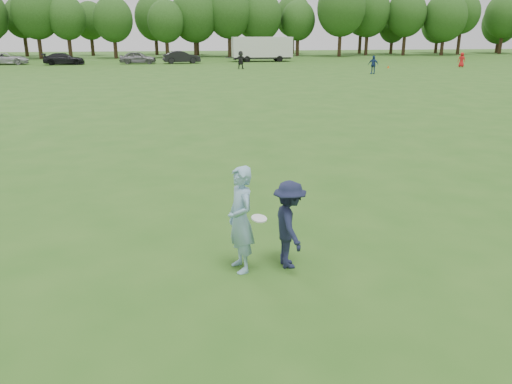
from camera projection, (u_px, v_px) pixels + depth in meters
ground at (237, 278)px, 8.56m from camera, size 200.00×200.00×0.00m
thrower at (241, 220)px, 8.59m from camera, size 0.61×0.78×1.89m
defender at (289, 225)px, 8.77m from camera, size 0.63×1.05×1.59m
player_far_b at (373, 65)px, 48.35m from camera, size 1.05×0.98×1.73m
player_far_c at (462, 60)px, 57.29m from camera, size 0.94×0.79×1.64m
player_far_d at (241, 60)px, 54.51m from camera, size 1.78×0.58×1.92m
car_c at (7, 59)px, 61.53m from camera, size 5.03×2.40×1.39m
car_d at (64, 59)px, 61.22m from camera, size 4.97×2.31×1.41m
car_e at (138, 58)px, 62.78m from camera, size 4.59×2.02×1.54m
car_f at (182, 57)px, 63.65m from camera, size 4.88×2.26×1.55m
field_cone at (388, 67)px, 56.01m from camera, size 0.28×0.28×0.30m
disc_in_play at (259, 218)px, 8.45m from camera, size 0.32×0.32×0.09m
cargo_trailer at (262, 48)px, 67.30m from camera, size 9.00×2.75×3.20m
treeline at (194, 16)px, 79.24m from camera, size 130.35×18.39×11.74m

